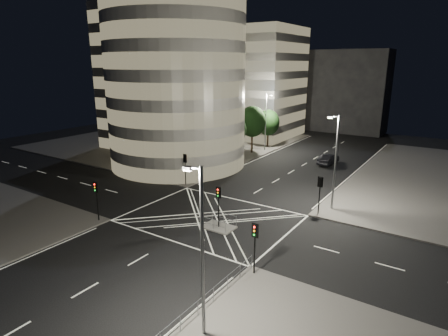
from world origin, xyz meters
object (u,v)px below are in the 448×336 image
Objects in this scene: traffic_signal_island at (219,199)px; street_lamp_right_near at (202,248)px; street_lamp_left_near at (205,136)px; street_lamp_right_far at (335,160)px; traffic_signal_fl at (185,164)px; street_lamp_left_far at (266,120)px; traffic_signal_nl at (96,194)px; traffic_signal_nr at (255,239)px; central_island at (219,227)px; sedan at (328,159)px; traffic_signal_fr at (320,188)px.

street_lamp_right_near is at bearing -59.25° from traffic_signal_island.
street_lamp_left_near is 1.00× the size of street_lamp_right_far.
traffic_signal_fl is 5.86m from street_lamp_left_near.
traffic_signal_nl is at bearing -89.01° from street_lamp_left_far.
street_lamp_right_far is (18.87, -3.00, 0.00)m from street_lamp_left_near.
street_lamp_left_far reaches higher than traffic_signal_fl.
traffic_signal_fl and traffic_signal_nr have the same top height.
traffic_signal_nr is at bearing -37.93° from central_island.
traffic_signal_island is (10.80, 5.30, 0.00)m from traffic_signal_nl.
sedan is at bearing 60.02° from traffic_signal_fl.
central_island is at bearing -129.33° from traffic_signal_fr.
street_lamp_left_far is at bearing 90.00° from street_lamp_left_near.
traffic_signal_nr is 0.40× the size of street_lamp_right_far.
traffic_signal_fl is at bearing 63.53° from sedan.
traffic_signal_fl is 27.79m from street_lamp_right_near.
traffic_signal_fl and traffic_signal_fr have the same top height.
sedan is at bearing -12.50° from street_lamp_left_far.
central_island is 12.36m from traffic_signal_nl.
traffic_signal_island is at bearing 26.14° from traffic_signal_nl.
traffic_signal_nr is 0.40× the size of street_lamp_left_near.
sedan is (12.43, 15.24, -4.73)m from street_lamp_left_near.
street_lamp_right_far reaches higher than traffic_signal_fl.
street_lamp_right_far is at bearing 112.96° from sedan.
traffic_signal_fl is at bearing 142.46° from traffic_signal_island.
sedan is at bearing 88.02° from central_island.
traffic_signal_nl is 0.40× the size of street_lamp_right_far.
traffic_signal_island reaches higher than central_island.
traffic_signal_fl is 0.40× the size of street_lamp_left_near.
traffic_signal_fr is 10.73m from traffic_signal_island.
street_lamp_left_near is at bearing 134.13° from traffic_signal_nr.
traffic_signal_nl is 0.40× the size of street_lamp_left_near.
sedan is (-5.81, 20.44, -2.10)m from traffic_signal_fr.
street_lamp_left_far is (-11.44, 31.50, 5.47)m from central_island.
street_lamp_right_near reaches higher than traffic_signal_nr.
sedan is (-6.44, 41.24, -4.73)m from street_lamp_right_near.
sedan is at bearing 50.81° from street_lamp_left_near.
central_island is 0.30× the size of street_lamp_right_near.
traffic_signal_island is at bearing 91.53° from sedan.
street_lamp_left_far and street_lamp_right_near have the same top height.
traffic_signal_nr is 1.00× the size of traffic_signal_island.
traffic_signal_island is (-6.80, -8.30, 0.00)m from traffic_signal_fr.
central_island is 0.75× the size of traffic_signal_island.
traffic_signal_nr is at bearing 95.04° from street_lamp_right_near.
street_lamp_right_far is 19.92m from sedan.
traffic_signal_fr is 13.60m from traffic_signal_nr.
traffic_signal_fr is at bearing 91.75° from street_lamp_right_near.
street_lamp_left_far is 28.23m from street_lamp_right_far.
street_lamp_left_near reaches higher than sedan.
traffic_signal_fr is at bearing -106.11° from street_lamp_right_far.
sedan is (0.99, 28.74, 0.74)m from central_island.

